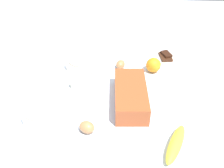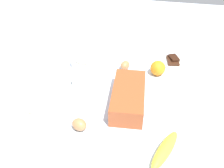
# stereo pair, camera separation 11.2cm
# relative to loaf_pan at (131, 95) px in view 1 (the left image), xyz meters

# --- Properties ---
(ground_plane) EXTENTS (2.40, 2.40, 0.02)m
(ground_plane) POSITION_rel_loaf_pan_xyz_m (0.07, 0.08, -0.05)
(ground_plane) COLOR silver
(loaf_pan) EXTENTS (0.29, 0.15, 0.08)m
(loaf_pan) POSITION_rel_loaf_pan_xyz_m (0.00, 0.00, 0.00)
(loaf_pan) COLOR #9E4723
(loaf_pan) RESTS_ON ground_plane
(flour_bowl) EXTENTS (0.12, 0.12, 0.07)m
(flour_bowl) POSITION_rel_loaf_pan_xyz_m (-0.13, 0.36, -0.01)
(flour_bowl) COLOR silver
(flour_bowl) RESTS_ON ground_plane
(sugar_bowl) EXTENTS (0.14, 0.14, 0.06)m
(sugar_bowl) POSITION_rel_loaf_pan_xyz_m (0.25, 0.26, -0.01)
(sugar_bowl) COLOR silver
(sugar_bowl) RESTS_ON ground_plane
(banana) EXTENTS (0.19, 0.11, 0.04)m
(banana) POSITION_rel_loaf_pan_xyz_m (-0.23, -0.16, -0.02)
(banana) COLOR yellow
(banana) RESTS_ON ground_plane
(orange_fruit) EXTENTS (0.07, 0.07, 0.07)m
(orange_fruit) POSITION_rel_loaf_pan_xyz_m (0.24, -0.11, -0.01)
(orange_fruit) COLOR orange
(orange_fruit) RESTS_ON ground_plane
(butter_block) EXTENTS (0.11, 0.09, 0.06)m
(butter_block) POSITION_rel_loaf_pan_xyz_m (0.10, 0.22, -0.01)
(butter_block) COLOR #F4EDB2
(butter_block) RESTS_ON ground_plane
(egg_near_butter) EXTENTS (0.07, 0.06, 0.04)m
(egg_near_butter) POSITION_rel_loaf_pan_xyz_m (0.26, 0.05, -0.02)
(egg_near_butter) COLOR #AB7345
(egg_near_butter) RESTS_ON ground_plane
(egg_beside_bowl) EXTENTS (0.07, 0.07, 0.05)m
(egg_beside_bowl) POSITION_rel_loaf_pan_xyz_m (-0.17, 0.16, -0.02)
(egg_beside_bowl) COLOR #B07748
(egg_beside_bowl) RESTS_ON ground_plane
(chocolate_plate) EXTENTS (0.13, 0.13, 0.03)m
(chocolate_plate) POSITION_rel_loaf_pan_xyz_m (0.36, -0.18, -0.03)
(chocolate_plate) COLOR silver
(chocolate_plate) RESTS_ON ground_plane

